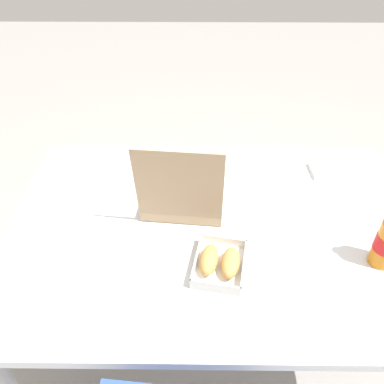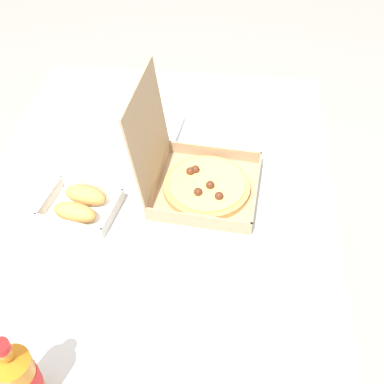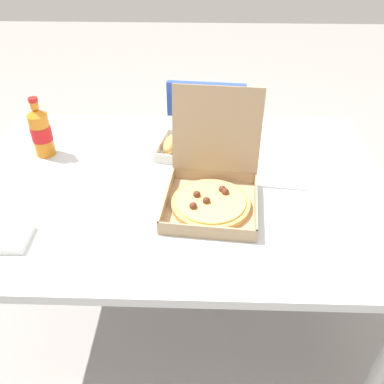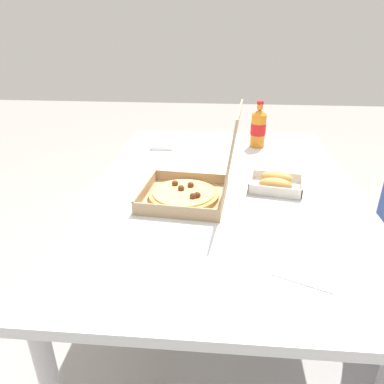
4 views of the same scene
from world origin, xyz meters
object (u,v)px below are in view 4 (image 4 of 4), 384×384
at_px(bread_side_box, 276,183).
at_px(pizza_box_open, 192,188).
at_px(cola_bottle, 258,128).
at_px(napkin_pile, 162,145).
at_px(paper_menu, 311,260).

bearing_deg(bread_side_box, pizza_box_open, -69.05).
distance_m(pizza_box_open, bread_side_box, 0.32).
bearing_deg(cola_bottle, bread_side_box, 3.26).
relative_size(pizza_box_open, napkin_pile, 3.15).
height_order(cola_bottle, paper_menu, cola_bottle).
bearing_deg(paper_menu, pizza_box_open, -110.54).
relative_size(bread_side_box, paper_menu, 1.02).
height_order(pizza_box_open, bread_side_box, pizza_box_open).
height_order(cola_bottle, napkin_pile, cola_bottle).
xyz_separation_m(pizza_box_open, bread_side_box, (-0.12, 0.30, -0.02)).
bearing_deg(bread_side_box, paper_menu, 4.68).
bearing_deg(paper_menu, bread_side_box, -152.04).
distance_m(bread_side_box, napkin_pile, 0.67).
distance_m(pizza_box_open, cola_bottle, 0.68).
relative_size(bread_side_box, cola_bottle, 0.96).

